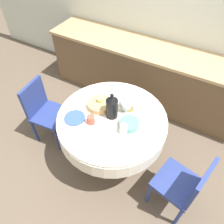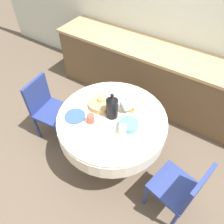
{
  "view_description": "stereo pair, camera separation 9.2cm",
  "coord_description": "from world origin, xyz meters",
  "px_view_note": "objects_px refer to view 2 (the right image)",
  "views": [
    {
      "loc": [
        0.75,
        -1.32,
        2.46
      ],
      "look_at": [
        0.0,
        0.0,
        0.83
      ],
      "focal_mm": 35.0,
      "sensor_mm": 36.0,
      "label": 1
    },
    {
      "loc": [
        0.83,
        -1.27,
        2.46
      ],
      "look_at": [
        0.0,
        0.0,
        0.83
      ],
      "focal_mm": 35.0,
      "sensor_mm": 36.0,
      "label": 2
    }
  ],
  "objects_px": {
    "chair_left": "(182,189)",
    "coffee_carafe": "(112,107)",
    "chair_right": "(47,107)",
    "teapot": "(126,104)"
  },
  "relations": [
    {
      "from": "chair_left",
      "to": "coffee_carafe",
      "type": "distance_m",
      "value": 1.02
    },
    {
      "from": "coffee_carafe",
      "to": "teapot",
      "type": "bearing_deg",
      "value": 61.74
    },
    {
      "from": "chair_right",
      "to": "teapot",
      "type": "height_order",
      "value": "teapot"
    },
    {
      "from": "coffee_carafe",
      "to": "teapot",
      "type": "distance_m",
      "value": 0.18
    },
    {
      "from": "chair_left",
      "to": "teapot",
      "type": "xyz_separation_m",
      "value": [
        -0.83,
        0.36,
        0.36
      ]
    },
    {
      "from": "chair_right",
      "to": "coffee_carafe",
      "type": "relative_size",
      "value": 2.76
    },
    {
      "from": "teapot",
      "to": "chair_right",
      "type": "bearing_deg",
      "value": -164.73
    },
    {
      "from": "coffee_carafe",
      "to": "teapot",
      "type": "height_order",
      "value": "coffee_carafe"
    },
    {
      "from": "chair_right",
      "to": "chair_left",
      "type": "bearing_deg",
      "value": 80.84
    },
    {
      "from": "chair_left",
      "to": "teapot",
      "type": "relative_size",
      "value": 4.3
    }
  ]
}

